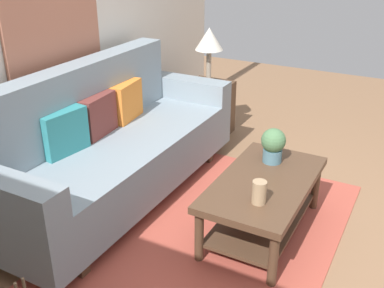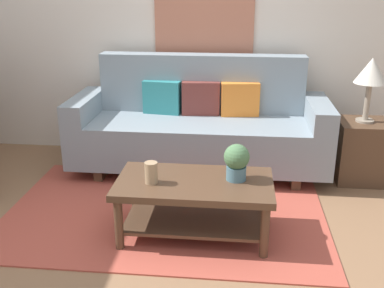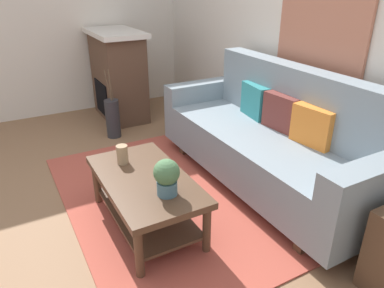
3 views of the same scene
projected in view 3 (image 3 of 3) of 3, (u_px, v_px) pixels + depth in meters
ground_plane at (114, 214)px, 2.99m from camera, size 9.45×9.45×0.00m
wall_back at (310, 29)px, 3.28m from camera, size 5.45×0.10×2.70m
wall_left at (73, 12)px, 4.83m from camera, size 0.10×4.91×2.70m
area_rug at (168, 197)px, 3.21m from camera, size 2.51×1.67×0.01m
couch at (268, 140)px, 3.29m from camera, size 2.38×0.84×1.08m
throw_pillow_teal at (255, 101)px, 3.53m from camera, size 0.37×0.17×0.32m
throw_pillow_maroon at (281, 112)px, 3.24m from camera, size 0.37×0.15×0.32m
throw_pillow_orange at (313, 126)px, 2.94m from camera, size 0.37×0.16×0.32m
coffee_table at (145, 190)px, 2.74m from camera, size 1.10×0.60×0.43m
tabletop_vase at (122, 154)px, 2.86m from camera, size 0.09×0.09×0.15m
potted_plant_tabletop at (167, 176)px, 2.42m from camera, size 0.18×0.18×0.26m
fireplace at (118, 75)px, 4.83m from camera, size 1.02×0.58×1.16m
floor_vase at (113, 119)px, 4.34m from camera, size 0.17×0.17×0.46m
floor_vase_branch_a at (110, 86)px, 4.15m from camera, size 0.02×0.01×0.36m
floor_vase_branch_b at (111, 85)px, 4.18m from camera, size 0.02×0.04×0.36m
floor_vase_branch_c at (108, 85)px, 4.17m from camera, size 0.05×0.05×0.36m
framed_painting at (322, 17)px, 3.05m from camera, size 0.98×0.03×0.93m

